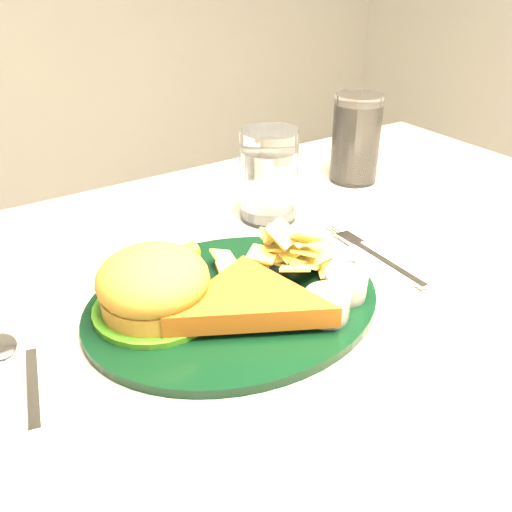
% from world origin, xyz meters
% --- Properties ---
extents(table, '(1.20, 0.80, 0.75)m').
position_xyz_m(table, '(0.00, 0.00, 0.38)').
color(table, '#A6A296').
rests_on(table, ground).
extents(dinner_plate, '(0.34, 0.29, 0.07)m').
position_xyz_m(dinner_plate, '(-0.07, -0.00, 0.79)').
color(dinner_plate, black).
rests_on(dinner_plate, table).
extents(water_glass, '(0.11, 0.11, 0.13)m').
position_xyz_m(water_glass, '(0.09, 0.16, 0.81)').
color(water_glass, silver).
rests_on(water_glass, table).
extents(cola_glass, '(0.08, 0.08, 0.14)m').
position_xyz_m(cola_glass, '(0.28, 0.21, 0.82)').
color(cola_glass, black).
rests_on(cola_glass, table).
extents(fork_napkin, '(0.12, 0.16, 0.01)m').
position_xyz_m(fork_napkin, '(0.13, -0.03, 0.76)').
color(fork_napkin, white).
rests_on(fork_napkin, table).
extents(spoon, '(0.07, 0.16, 0.01)m').
position_xyz_m(spoon, '(-0.29, -0.01, 0.76)').
color(spoon, silver).
rests_on(spoon, table).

